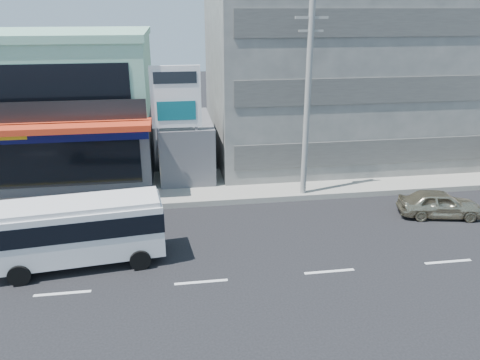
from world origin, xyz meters
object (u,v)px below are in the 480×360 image
(utility_pole_near, at_px, (307,103))
(concrete_building, at_px, (335,50))
(satellite_dish, at_px, (186,121))
(billboard, at_px, (176,104))
(sedan, at_px, (439,204))
(shop_building, at_px, (49,108))
(minibus, at_px, (79,227))

(utility_pole_near, bearing_deg, concrete_building, 62.24)
(satellite_dish, bearing_deg, billboard, -105.52)
(sedan, bearing_deg, billboard, 79.00)
(shop_building, xyz_separation_m, concrete_building, (18.00, 1.05, 3.00))
(billboard, distance_m, utility_pole_near, 6.75)
(billboard, xyz_separation_m, utility_pole_near, (6.50, -1.80, 0.22))
(shop_building, height_order, billboard, shop_building)
(concrete_building, bearing_deg, shop_building, -176.65)
(satellite_dish, xyz_separation_m, billboard, (-0.50, -1.80, 1.35))
(concrete_building, relative_size, sedan, 4.12)
(shop_building, height_order, sedan, shop_building)
(shop_building, distance_m, minibus, 12.61)
(billboard, relative_size, sedan, 1.78)
(shop_building, bearing_deg, utility_pole_near, -25.06)
(concrete_building, xyz_separation_m, minibus, (-14.57, -12.95, -5.39))
(satellite_dish, height_order, sedan, satellite_dish)
(shop_building, bearing_deg, sedan, -26.12)
(shop_building, relative_size, minibus, 1.87)
(billboard, bearing_deg, satellite_dish, 74.48)
(shop_building, xyz_separation_m, sedan, (19.96, -9.78, -3.34))
(shop_building, height_order, concrete_building, concrete_building)
(concrete_building, height_order, utility_pole_near, concrete_building)
(satellite_dish, bearing_deg, sedan, -29.77)
(utility_pole_near, height_order, minibus, utility_pole_near)
(sedan, bearing_deg, utility_pole_near, 72.49)
(satellite_dish, xyz_separation_m, sedan, (11.96, -6.84, -2.91))
(shop_building, height_order, minibus, shop_building)
(billboard, bearing_deg, concrete_building, 28.92)
(minibus, bearing_deg, concrete_building, 41.63)
(shop_building, xyz_separation_m, billboard, (7.50, -4.75, 0.93))
(satellite_dish, height_order, minibus, satellite_dish)
(concrete_building, height_order, satellite_dish, concrete_building)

